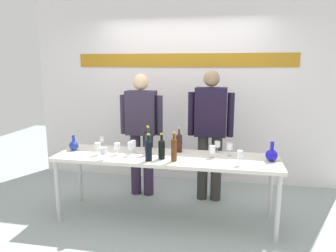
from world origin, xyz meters
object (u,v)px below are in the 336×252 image
wine_glass_left_0 (98,146)px  wine_glass_right_3 (230,147)px  wine_bottle_5 (162,148)px  wine_glass_left_4 (102,140)px  wine_bottle_3 (148,143)px  wine_glass_left_2 (117,147)px  wine_bottle_2 (174,148)px  decanter_blue_right (272,155)px  wine_glass_right_1 (240,155)px  wine_bottle_0 (179,142)px  wine_glass_left_5 (133,144)px  display_table (166,161)px  wine_glass_right_2 (212,150)px  wine_bottle_1 (148,139)px  wine_glass_right_0 (217,144)px  presenter_right (210,128)px  wine_bottle_4 (149,149)px  wine_glass_left_3 (103,151)px  presenter_left (141,127)px  decanter_blue_left (74,145)px  wine_glass_left_1 (130,146)px

wine_glass_left_0 → wine_glass_right_3: (1.50, 0.26, 0.01)m
wine_bottle_5 → wine_glass_right_3: bearing=19.4°
wine_glass_left_4 → wine_bottle_5: bearing=-21.3°
wine_bottle_3 → wine_glass_left_2: size_ratio=2.32×
wine_bottle_2 → wine_bottle_3: (-0.34, 0.20, -0.00)m
decanter_blue_right → wine_glass_right_1: decanter_blue_right is taller
wine_bottle_5 → wine_glass_left_4: wine_bottle_5 is taller
wine_bottle_0 → wine_glass_left_5: wine_bottle_0 is taller
display_table → wine_glass_left_0: (-0.78, -0.11, 0.16)m
wine_bottle_3 → wine_glass_right_2: bearing=-0.1°
wine_bottle_3 → display_table: bearing=-8.4°
wine_bottle_1 → wine_glass_right_0: size_ratio=2.21×
display_table → presenter_right: 0.85m
wine_glass_left_0 → wine_glass_right_1: size_ratio=0.92×
decanter_blue_right → wine_bottle_4: 1.34m
wine_glass_left_3 → wine_glass_left_5: size_ratio=0.95×
wine_bottle_5 → wine_glass_left_0: bearing=179.7°
presenter_left → wine_bottle_4: (0.32, -0.87, -0.06)m
wine_glass_right_2 → wine_glass_left_2: bearing=-175.3°
decanter_blue_left → wine_glass_left_1: bearing=-6.0°
presenter_left → wine_bottle_4: bearing=-69.7°
wine_glass_left_3 → wine_glass_left_5: (0.23, 0.35, 0.01)m
display_table → wine_glass_right_1: (0.82, -0.18, 0.17)m
wine_bottle_1 → wine_glass_left_1: wine_bottle_1 is taller
wine_glass_left_5 → wine_glass_left_0: bearing=-152.6°
wine_glass_left_2 → wine_glass_left_5: bearing=43.2°
decanter_blue_left → decanter_blue_right: bearing=0.0°
presenter_left → wine_glass_left_1: (0.06, -0.70, -0.08)m
wine_glass_left_0 → wine_bottle_4: bearing=-8.7°
wine_glass_right_0 → wine_glass_right_1: size_ratio=0.85×
wine_bottle_2 → wine_glass_left_4: size_ratio=2.22×
wine_glass_left_1 → wine_glass_right_0: wine_glass_left_1 is taller
presenter_left → wine_bottle_4: size_ratio=5.57×
decanter_blue_left → wine_bottle_3: (0.94, -0.00, 0.08)m
wine_bottle_1 → wine_glass_left_3: (-0.37, -0.52, -0.03)m
wine_glass_left_0 → decanter_blue_right: bearing=4.2°
wine_bottle_0 → wine_bottle_5: wine_bottle_0 is taller
wine_bottle_2 → wine_glass_left_0: 0.91m
wine_bottle_1 → wine_glass_left_1: (-0.13, -0.29, -0.02)m
wine_glass_left_2 → wine_glass_right_2: (1.09, 0.09, -0.00)m
wine_glass_left_3 → display_table: bearing=22.7°
wine_glass_left_2 → wine_bottle_1: bearing=47.3°
display_table → wine_glass_left_2: (-0.56, -0.06, 0.16)m
wine_glass_right_0 → wine_glass_right_1: wine_glass_right_1 is taller
presenter_left → wine_bottle_0: size_ratio=5.67×
decanter_blue_right → wine_bottle_0: wine_bottle_0 is taller
wine_bottle_1 → wine_glass_left_2: bearing=-132.7°
wine_glass_left_5 → wine_glass_left_3: bearing=-123.8°
decanter_blue_right → wine_glass_right_3: 0.47m
presenter_left → wine_glass_left_3: size_ratio=12.01×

